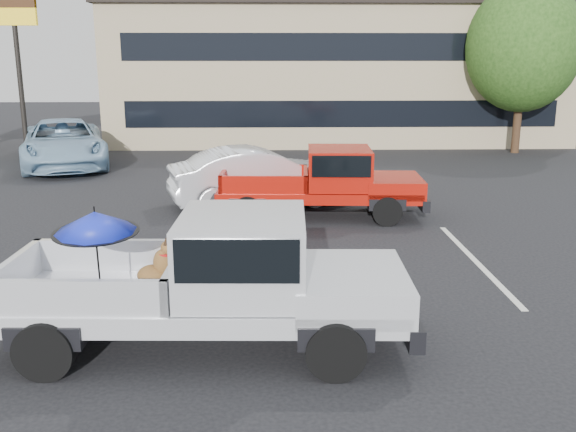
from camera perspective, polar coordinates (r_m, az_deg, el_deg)
name	(u,v)px	position (r m, az deg, el deg)	size (l,w,h in m)	color
ground	(333,301)	(10.62, 3.98, -7.58)	(90.00, 90.00, 0.00)	black
stripe_left	(168,264)	(12.61, -10.65, -4.21)	(0.12, 5.00, 0.01)	silver
stripe_right	(476,261)	(13.08, 16.36, -3.88)	(0.12, 5.00, 0.01)	silver
motel_building	(334,70)	(30.95, 4.09, 12.85)	(20.40, 8.40, 6.30)	tan
motel_sign	(15,33)	(25.46, -23.07, 14.75)	(1.60, 0.22, 6.00)	black
tree_right	(524,46)	(27.68, 20.22, 13.96)	(4.46, 4.46, 6.78)	#332114
tree_back	(406,44)	(34.53, 10.47, 14.80)	(4.68, 4.68, 7.11)	#332114
silver_pickup	(226,274)	(8.72, -5.53, -5.19)	(5.75, 2.26, 2.06)	black
red_pickup	(333,180)	(15.81, 3.99, 3.25)	(5.27, 2.13, 1.71)	black
silver_sedan	(259,177)	(17.04, -2.63, 3.50)	(1.63, 4.68, 1.54)	silver
blue_suv	(64,143)	(24.31, -19.32, 6.11)	(2.77, 6.01, 1.67)	#84A8C4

